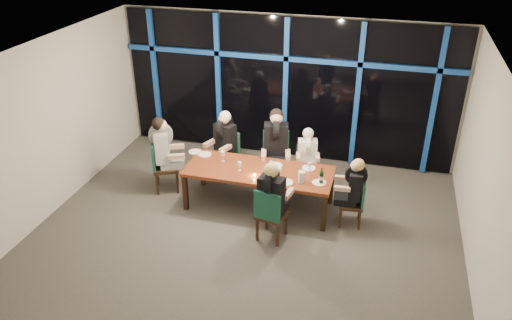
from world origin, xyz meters
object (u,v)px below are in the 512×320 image
object	(u,v)px
chair_far_left	(227,152)
chair_end_right	(356,200)
diner_far_right	(307,151)
diner_end_left	(164,144)
chair_end_left	(161,163)
dining_table	(259,173)
water_pitcher	(301,177)
chair_far_right	(306,165)
wine_bottle	(321,177)
diner_near_mid	(272,190)
chair_far_mid	(276,156)
diner_far_left	(224,136)
chair_near_mid	(270,213)
diner_end_right	(354,182)
diner_far_mid	(276,138)

from	to	relation	value
chair_far_left	chair_end_right	distance (m)	2.80
diner_far_right	diner_end_left	bearing A→B (deg)	-177.31
chair_end_right	chair_end_left	bearing A→B (deg)	-98.59
dining_table	water_pitcher	distance (m)	0.84
chair_far_left	diner_far_right	size ratio (longest dim) A/B	1.16
chair_far_right	wine_bottle	xyz separation A→B (m)	(0.43, -1.07, 0.39)
diner_near_mid	chair_far_right	bearing A→B (deg)	-87.44
water_pitcher	diner_far_right	bearing A→B (deg)	103.51
chair_far_mid	chair_far_left	bearing A→B (deg)	165.33
diner_far_left	water_pitcher	xyz separation A→B (m)	(1.72, -1.04, -0.07)
chair_end_left	water_pitcher	distance (m)	2.76
chair_end_left	chair_far_mid	bearing A→B (deg)	-93.05
chair_near_mid	wine_bottle	xyz separation A→B (m)	(0.69, 0.77, 0.32)
chair_far_right	water_pitcher	bearing A→B (deg)	-97.72
chair_end_left	diner_end_left	bearing A→B (deg)	-90.00
chair_near_mid	diner_far_right	xyz separation A→B (m)	(0.28, 1.77, 0.28)
chair_end_right	water_pitcher	bearing A→B (deg)	-88.51
chair_far_right	diner_end_right	size ratio (longest dim) A/B	1.02
chair_far_mid	wine_bottle	bearing A→B (deg)	-58.59
chair_near_mid	diner_far_right	bearing A→B (deg)	-88.38
chair_far_left	diner_near_mid	bearing A→B (deg)	-31.78
chair_far_right	chair_end_right	distance (m)	1.44
chair_end_left	diner_far_mid	xyz separation A→B (m)	(2.05, 0.70, 0.46)
dining_table	chair_far_left	world-z (taller)	chair_far_left
chair_far_left	diner_far_right	world-z (taller)	diner_far_right
chair_far_mid	chair_end_right	distance (m)	1.90
diner_far_left	diner_far_right	distance (m)	1.64
water_pitcher	chair_far_left	bearing A→B (deg)	155.37
diner_end_right	diner_near_mid	world-z (taller)	diner_near_mid
chair_far_left	diner_far_mid	distance (m)	1.13
wine_bottle	diner_far_right	bearing A→B (deg)	112.37
diner_end_left	diner_near_mid	xyz separation A→B (m)	(2.30, -0.98, -0.05)
chair_far_right	chair_far_mid	bearing A→B (deg)	169.86
chair_far_mid	chair_far_right	bearing A→B (deg)	-10.45
diner_far_right	wine_bottle	size ratio (longest dim) A/B	2.80
diner_far_left	diner_far_mid	bearing A→B (deg)	18.72
dining_table	chair_near_mid	xyz separation A→B (m)	(0.43, -0.94, -0.14)
water_pitcher	chair_near_mid	bearing A→B (deg)	-107.70
chair_end_left	chair_end_right	size ratio (longest dim) A/B	1.19
diner_far_mid	chair_far_right	bearing A→B (deg)	-1.65
chair_end_right	diner_far_right	bearing A→B (deg)	-138.33
dining_table	chair_far_mid	bearing A→B (deg)	83.59
chair_far_right	diner_far_right	world-z (taller)	diner_far_right
diner_far_right	wine_bottle	bearing A→B (deg)	-80.42
chair_end_left	chair_end_right	distance (m)	3.66
diner_far_left	wine_bottle	xyz separation A→B (m)	(2.04, -0.99, -0.06)
chair_far_right	diner_far_left	world-z (taller)	diner_far_left
diner_end_right	diner_far_mid	bearing A→B (deg)	-125.92
diner_end_left	wine_bottle	size ratio (longest dim) A/B	3.33
diner_near_mid	diner_end_right	bearing A→B (deg)	-137.64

